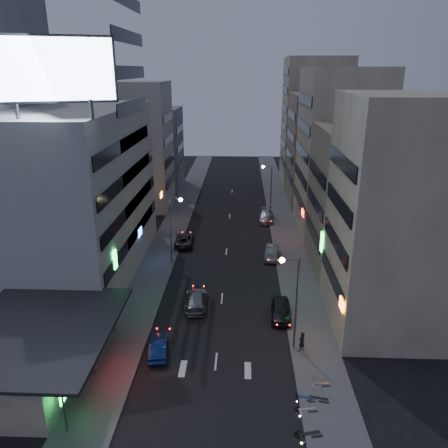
# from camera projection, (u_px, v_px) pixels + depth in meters

# --- Properties ---
(ground) EXTENTS (180.00, 180.00, 0.00)m
(ground) POSITION_uv_depth(u_px,v_px,m) (213.00, 397.00, 30.59)
(ground) COLOR black
(ground) RESTS_ON ground
(sidewalk_left) EXTENTS (4.00, 120.00, 0.12)m
(sidewalk_left) POSITION_uv_depth(u_px,v_px,m) (169.00, 239.00, 59.13)
(sidewalk_left) COLOR #4C4C4F
(sidewalk_left) RESTS_ON ground
(sidewalk_right) EXTENTS (4.00, 120.00, 0.12)m
(sidewalk_right) POSITION_uv_depth(u_px,v_px,m) (287.00, 240.00, 58.49)
(sidewalk_right) COLOR #4C4C4F
(sidewalk_right) RESTS_ON ground
(food_court) EXTENTS (11.00, 13.00, 3.88)m
(food_court) POSITION_uv_depth(u_px,v_px,m) (27.00, 351.00, 32.36)
(food_court) COLOR beige
(food_court) RESTS_ON ground
(white_building) EXTENTS (14.00, 24.00, 18.00)m
(white_building) POSITION_uv_depth(u_px,v_px,m) (67.00, 194.00, 47.09)
(white_building) COLOR #ACADA8
(white_building) RESTS_ON ground
(shophouse_near) EXTENTS (10.00, 11.00, 20.00)m
(shophouse_near) POSITION_uv_depth(u_px,v_px,m) (398.00, 217.00, 36.53)
(shophouse_near) COLOR beige
(shophouse_near) RESTS_ON ground
(shophouse_mid) EXTENTS (11.00, 12.00, 16.00)m
(shophouse_mid) POSITION_uv_depth(u_px,v_px,m) (366.00, 201.00, 48.01)
(shophouse_mid) COLOR gray
(shophouse_mid) RESTS_ON ground
(shophouse_far) EXTENTS (10.00, 14.00, 22.00)m
(shophouse_far) POSITION_uv_depth(u_px,v_px,m) (339.00, 153.00, 59.26)
(shophouse_far) COLOR beige
(shophouse_far) RESTS_ON ground
(far_left_a) EXTENTS (11.00, 10.00, 20.00)m
(far_left_a) POSITION_uv_depth(u_px,v_px,m) (135.00, 146.00, 70.23)
(far_left_a) COLOR #ACADA8
(far_left_a) RESTS_ON ground
(far_left_b) EXTENTS (12.00, 10.00, 15.00)m
(far_left_b) POSITION_uv_depth(u_px,v_px,m) (149.00, 148.00, 83.32)
(far_left_b) COLOR gray
(far_left_b) RESTS_ON ground
(far_right_a) EXTENTS (11.00, 12.00, 18.00)m
(far_right_a) POSITION_uv_depth(u_px,v_px,m) (323.00, 149.00, 74.03)
(far_right_a) COLOR gray
(far_right_a) RESTS_ON ground
(far_right_b) EXTENTS (12.00, 12.00, 24.00)m
(far_right_b) POSITION_uv_depth(u_px,v_px,m) (314.00, 121.00, 86.19)
(far_right_b) COLOR beige
(far_right_b) RESTS_ON ground
(billboard) EXTENTS (9.52, 3.75, 6.20)m
(billboard) POSITION_uv_depth(u_px,v_px,m) (49.00, 70.00, 33.25)
(billboard) COLOR #595B60
(billboard) RESTS_ON white_building
(street_lamp_right_near) EXTENTS (1.60, 0.44, 8.02)m
(street_lamp_right_near) POSITION_uv_depth(u_px,v_px,m) (292.00, 290.00, 34.21)
(street_lamp_right_near) COLOR #595B60
(street_lamp_right_near) RESTS_ON sidewalk_right
(street_lamp_left) EXTENTS (1.60, 0.44, 8.02)m
(street_lamp_left) POSITION_uv_depth(u_px,v_px,m) (173.00, 221.00, 49.74)
(street_lamp_left) COLOR #595B60
(street_lamp_left) RESTS_ON sidewalk_left
(street_lamp_right_far) EXTENTS (1.60, 0.44, 8.02)m
(street_lamp_right_far) POSITION_uv_depth(u_px,v_px,m) (269.00, 183.00, 66.22)
(street_lamp_right_far) COLOR #595B60
(street_lamp_right_far) RESTS_ON sidewalk_right
(parked_car_right_near) EXTENTS (2.03, 4.52, 1.51)m
(parked_car_right_near) POSITION_uv_depth(u_px,v_px,m) (281.00, 310.00, 40.22)
(parked_car_right_near) COLOR black
(parked_car_right_near) RESTS_ON ground
(parked_car_right_mid) EXTENTS (2.09, 4.50, 1.43)m
(parked_car_right_mid) POSITION_uv_depth(u_px,v_px,m) (272.00, 252.00, 52.97)
(parked_car_right_mid) COLOR gray
(parked_car_right_mid) RESTS_ON ground
(parked_car_left) EXTENTS (2.59, 5.14, 1.39)m
(parked_car_left) POSITION_uv_depth(u_px,v_px,m) (184.00, 240.00, 56.94)
(parked_car_left) COLOR #2A2A30
(parked_car_left) RESTS_ON ground
(parked_car_right_far) EXTENTS (2.41, 5.30, 1.51)m
(parked_car_right_far) POSITION_uv_depth(u_px,v_px,m) (266.00, 216.00, 65.97)
(parked_car_right_far) COLOR #9A9BA2
(parked_car_right_far) RESTS_ON ground
(road_car_blue) EXTENTS (1.84, 4.08, 1.30)m
(road_car_blue) POSITION_uv_depth(u_px,v_px,m) (159.00, 347.00, 35.09)
(road_car_blue) COLOR navy
(road_car_blue) RESTS_ON ground
(road_car_silver) EXTENTS (2.28, 5.10, 1.45)m
(road_car_silver) POSITION_uv_depth(u_px,v_px,m) (196.00, 300.00, 42.12)
(road_car_silver) COLOR gray
(road_car_silver) RESTS_ON ground
(person) EXTENTS (0.74, 0.70, 1.70)m
(person) POSITION_uv_depth(u_px,v_px,m) (302.00, 341.00, 35.22)
(person) COLOR black
(person) RESTS_ON sidewalk_right
(scooter_black_a) EXTENTS (1.14, 2.14, 1.24)m
(scooter_black_a) POSITION_uv_depth(u_px,v_px,m) (320.00, 422.00, 27.45)
(scooter_black_a) COLOR black
(scooter_black_a) RESTS_ON sidewalk_right
(scooter_silver_a) EXTENTS (0.84, 1.83, 1.08)m
(scooter_silver_a) POSITION_uv_depth(u_px,v_px,m) (316.00, 401.00, 29.36)
(scooter_silver_a) COLOR silver
(scooter_silver_a) RESTS_ON sidewalk_right
(scooter_blue) EXTENTS (0.96, 1.82, 1.06)m
(scooter_blue) POSITION_uv_depth(u_px,v_px,m) (316.00, 392.00, 30.17)
(scooter_blue) COLOR navy
(scooter_blue) RESTS_ON sidewalk_right
(scooter_black_b) EXTENTS (1.01, 2.02, 1.18)m
(scooter_black_b) POSITION_uv_depth(u_px,v_px,m) (329.00, 392.00, 30.11)
(scooter_black_b) COLOR black
(scooter_black_b) RESTS_ON sidewalk_right
(scooter_silver_b) EXTENTS (0.87, 1.92, 1.13)m
(scooter_silver_b) POSITION_uv_depth(u_px,v_px,m) (329.00, 376.00, 31.71)
(scooter_silver_b) COLOR gray
(scooter_silver_b) RESTS_ON sidewalk_right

